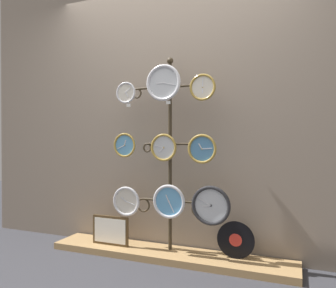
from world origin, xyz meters
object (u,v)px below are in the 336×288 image
object	(u,v)px
clock_bottom_left	(127,201)
vinyl_record	(236,240)
clock_middle_left	(125,145)
clock_middle_right	(202,149)
display_stand	(170,200)
clock_bottom_center	(169,201)
clock_top_center	(164,83)
picture_frame	(110,231)
clock_bottom_right	(211,206)
clock_top_right	(203,87)
clock_middle_center	(164,148)
clock_top_left	(126,93)

from	to	relation	value
clock_bottom_left	vinyl_record	bearing A→B (deg)	4.04
vinyl_record	clock_middle_left	bearing A→B (deg)	-175.43
clock_bottom_left	clock_middle_right	bearing A→B (deg)	-0.78
display_stand	clock_bottom_center	xyz separation A→B (m)	(0.04, -0.12, 0.01)
clock_top_center	picture_frame	xyz separation A→B (m)	(-0.55, 0.02, -1.34)
clock_bottom_right	vinyl_record	world-z (taller)	clock_bottom_right
clock_bottom_center	clock_bottom_right	size ratio (longest dim) A/B	0.89
clock_top_right	clock_middle_center	world-z (taller)	clock_top_right
clock_bottom_right	picture_frame	bearing A→B (deg)	178.52
clock_top_center	clock_bottom_center	xyz separation A→B (m)	(0.05, 0.00, -1.02)
clock_bottom_left	picture_frame	bearing A→B (deg)	-178.14
display_stand	clock_bottom_center	size ratio (longest dim) A/B	6.08
clock_bottom_center	clock_bottom_right	world-z (taller)	clock_bottom_right
clock_top_center	picture_frame	bearing A→B (deg)	177.68
clock_top_left	clock_middle_center	size ratio (longest dim) A/B	0.81
display_stand	clock_middle_right	distance (m)	0.58
clock_middle_center	clock_bottom_center	distance (m)	0.47
clock_top_left	clock_top_right	xyz separation A→B (m)	(0.73, -0.01, 0.00)
clock_middle_center	picture_frame	size ratio (longest dim) A/B	0.65
clock_middle_left	picture_frame	xyz separation A→B (m)	(-0.16, 0.00, -0.80)
clock_top_center	clock_middle_right	distance (m)	0.66
clock_top_left	display_stand	bearing A→B (deg)	12.76
display_stand	clock_top_center	size ratio (longest dim) A/B	5.60
clock_bottom_right	display_stand	bearing A→B (deg)	163.48
clock_top_right	vinyl_record	distance (m)	1.29
clock_middle_center	clock_top_left	bearing A→B (deg)	-178.68
clock_bottom_right	picture_frame	world-z (taller)	clock_bottom_right
clock_top_center	clock_top_right	xyz separation A→B (m)	(0.34, 0.02, -0.06)
clock_middle_right	clock_bottom_right	size ratio (longest dim) A/B	0.75
display_stand	vinyl_record	world-z (taller)	display_stand
clock_middle_right	vinyl_record	distance (m)	0.80
clock_top_center	clock_middle_left	distance (m)	0.67
clock_bottom_left	clock_top_left	bearing A→B (deg)	176.81
clock_top_right	clock_middle_left	xyz separation A→B (m)	(-0.74, 0.00, -0.48)
clock_bottom_left	picture_frame	world-z (taller)	clock_bottom_left
clock_top_left	clock_bottom_left	world-z (taller)	clock_top_left
clock_top_right	clock_middle_center	distance (m)	0.62
vinyl_record	display_stand	bearing A→B (deg)	178.02
clock_top_right	clock_bottom_left	world-z (taller)	clock_top_right
clock_bottom_left	clock_bottom_right	xyz separation A→B (m)	(0.80, -0.03, 0.03)
clock_top_right	clock_bottom_left	bearing A→B (deg)	179.06
clock_bottom_center	picture_frame	world-z (taller)	clock_bottom_center
clock_bottom_left	clock_middle_left	bearing A→B (deg)	-138.69
clock_middle_left	clock_bottom_center	xyz separation A→B (m)	(0.44, -0.02, -0.48)
display_stand	clock_middle_center	bearing A→B (deg)	-108.50
clock_middle_right	clock_bottom_center	distance (m)	0.54
display_stand	clock_bottom_center	bearing A→B (deg)	-72.51
clock_middle_right	clock_bottom_right	bearing A→B (deg)	-14.40
clock_top_right	clock_middle_center	xyz separation A→B (m)	(-0.36, 0.02, -0.50)
clock_middle_left	clock_bottom_left	xyz separation A→B (m)	(0.01, 0.01, -0.51)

